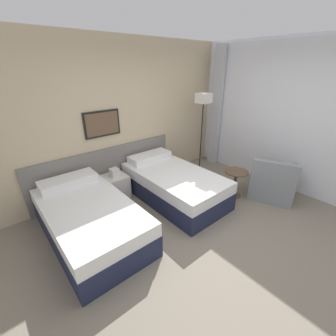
{
  "coord_description": "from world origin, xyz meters",
  "views": [
    {
      "loc": [
        -2.12,
        -1.47,
        2.23
      ],
      "look_at": [
        0.08,
        1.12,
        0.67
      ],
      "focal_mm": 24.0,
      "sensor_mm": 36.0,
      "label": 1
    }
  ],
  "objects_px": {
    "bed_near_door": "(90,219)",
    "bed_near_window": "(173,184)",
    "armchair": "(272,183)",
    "side_table": "(236,179)",
    "nightstand": "(116,186)",
    "floor_lamp": "(203,107)"
  },
  "relations": [
    {
      "from": "nightstand",
      "to": "bed_near_door",
      "type": "bearing_deg",
      "value": -138.47
    },
    {
      "from": "bed_near_door",
      "to": "bed_near_window",
      "type": "bearing_deg",
      "value": 0.0
    },
    {
      "from": "floor_lamp",
      "to": "side_table",
      "type": "xyz_separation_m",
      "value": [
        -0.26,
        -1.11,
        -1.12
      ]
    },
    {
      "from": "bed_near_window",
      "to": "side_table",
      "type": "xyz_separation_m",
      "value": [
        0.9,
        -0.7,
        0.08
      ]
    },
    {
      "from": "side_table",
      "to": "bed_near_window",
      "type": "bearing_deg",
      "value": 142.11
    },
    {
      "from": "bed_near_window",
      "to": "armchair",
      "type": "xyz_separation_m",
      "value": [
        1.41,
        -1.15,
        0.0
      ]
    },
    {
      "from": "bed_near_door",
      "to": "bed_near_window",
      "type": "distance_m",
      "value": 1.57
    },
    {
      "from": "bed_near_window",
      "to": "armchair",
      "type": "distance_m",
      "value": 1.81
    },
    {
      "from": "armchair",
      "to": "bed_near_window",
      "type": "bearing_deg",
      "value": 28.58
    },
    {
      "from": "floor_lamp",
      "to": "bed_near_window",
      "type": "bearing_deg",
      "value": -160.52
    },
    {
      "from": "bed_near_door",
      "to": "bed_near_window",
      "type": "xyz_separation_m",
      "value": [
        1.57,
        0.0,
        0.0
      ]
    },
    {
      "from": "nightstand",
      "to": "armchair",
      "type": "bearing_deg",
      "value": -40.03
    },
    {
      "from": "floor_lamp",
      "to": "armchair",
      "type": "xyz_separation_m",
      "value": [
        0.25,
        -1.55,
        -1.19
      ]
    },
    {
      "from": "floor_lamp",
      "to": "side_table",
      "type": "height_order",
      "value": "floor_lamp"
    },
    {
      "from": "bed_near_door",
      "to": "armchair",
      "type": "bearing_deg",
      "value": -21.05
    },
    {
      "from": "side_table",
      "to": "armchair",
      "type": "xyz_separation_m",
      "value": [
        0.51,
        -0.45,
        -0.08
      ]
    },
    {
      "from": "bed_near_door",
      "to": "nightstand",
      "type": "height_order",
      "value": "bed_near_door"
    },
    {
      "from": "nightstand",
      "to": "side_table",
      "type": "relative_size",
      "value": 1.12
    },
    {
      "from": "side_table",
      "to": "floor_lamp",
      "type": "bearing_deg",
      "value": 76.79
    },
    {
      "from": "bed_near_window",
      "to": "side_table",
      "type": "bearing_deg",
      "value": -37.89
    },
    {
      "from": "floor_lamp",
      "to": "nightstand",
      "type": "bearing_deg",
      "value": 171.61
    },
    {
      "from": "bed_near_door",
      "to": "bed_near_window",
      "type": "height_order",
      "value": "same"
    }
  ]
}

